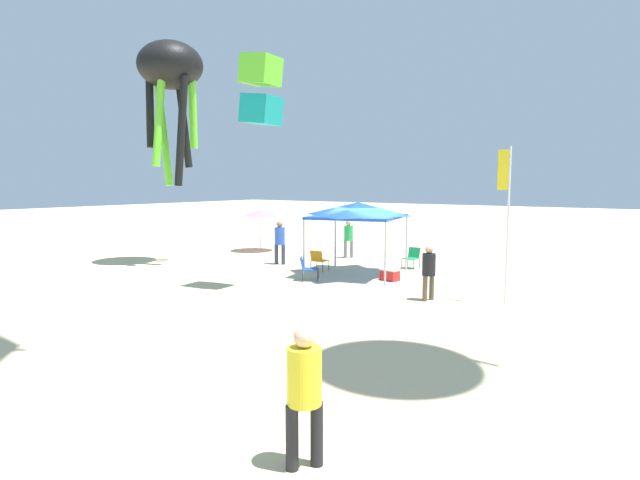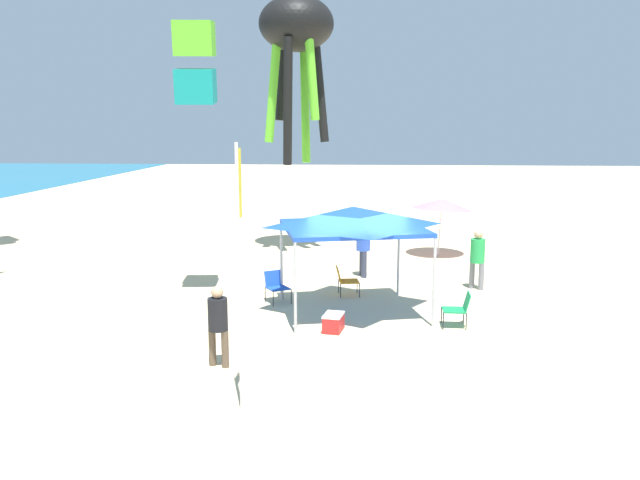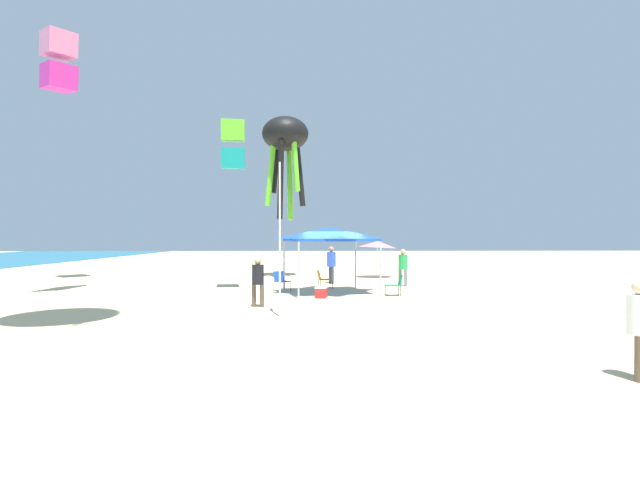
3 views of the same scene
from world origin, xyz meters
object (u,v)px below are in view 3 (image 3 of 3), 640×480
(cooler_box, at_px, (321,292))
(kite_box_pink, at_px, (59,61))
(folding_chair_near_cooler, at_px, (396,283))
(kite_octopus_black, at_px, (285,139))
(person_watching_sky, at_px, (640,321))
(kite_box_lime, at_px, (233,144))
(person_by_tent, at_px, (331,262))
(banner_flag, at_px, (280,224))
(beach_umbrella, at_px, (378,244))
(folding_chair_facing_ocean, at_px, (323,278))
(folding_chair_left_of_tent, at_px, (281,280))
(person_far_stroller, at_px, (258,278))
(person_kite_handler, at_px, (403,264))
(canopy_tent, at_px, (330,234))

(cooler_box, relative_size, kite_box_pink, 0.23)
(folding_chair_near_cooler, bearing_deg, kite_octopus_black, -149.71)
(folding_chair_near_cooler, height_order, person_watching_sky, person_watching_sky)
(folding_chair_near_cooler, distance_m, kite_box_lime, 8.98)
(kite_octopus_black, bearing_deg, person_by_tent, 168.75)
(banner_flag, distance_m, person_watching_sky, 8.83)
(cooler_box, distance_m, person_watching_sky, 11.51)
(cooler_box, bearing_deg, banner_flag, 162.81)
(banner_flag, bearing_deg, cooler_box, -17.19)
(beach_umbrella, xyz_separation_m, folding_chair_facing_ocean, (-5.76, 3.29, -1.40))
(folding_chair_left_of_tent, relative_size, kite_octopus_black, 0.14)
(folding_chair_left_of_tent, bearing_deg, banner_flag, -119.18)
(beach_umbrella, xyz_separation_m, kite_octopus_black, (0.19, 5.19, 5.91))
(cooler_box, height_order, kite_box_lime, kite_box_lime)
(kite_box_pink, bearing_deg, kite_box_lime, -72.45)
(person_far_stroller, bearing_deg, folding_chair_facing_ocean, -94.14)
(person_by_tent, relative_size, kite_octopus_black, 0.31)
(beach_umbrella, height_order, banner_flag, banner_flag)
(folding_chair_left_of_tent, relative_size, person_far_stroller, 0.51)
(person_far_stroller, relative_size, person_kite_handler, 0.94)
(person_kite_handler, distance_m, kite_box_lime, 9.33)
(folding_chair_near_cooler, bearing_deg, kite_box_pink, -110.10)
(folding_chair_facing_ocean, distance_m, banner_flag, 7.85)
(cooler_box, height_order, person_watching_sky, person_watching_sky)
(banner_flag, height_order, kite_octopus_black, kite_octopus_black)
(person_kite_handler, xyz_separation_m, person_by_tent, (1.35, 3.25, 0.06))
(cooler_box, relative_size, kite_box_lime, 0.32)
(folding_chair_near_cooler, xyz_separation_m, banner_flag, (-4.76, 4.22, 2.15))
(kite_octopus_black, bearing_deg, folding_chair_left_of_tent, 136.22)
(folding_chair_near_cooler, xyz_separation_m, kite_box_lime, (2.09, 6.59, 5.74))
(person_far_stroller, relative_size, person_watching_sky, 1.02)
(kite_box_pink, bearing_deg, canopy_tent, -69.52)
(folding_chair_near_cooler, bearing_deg, folding_chair_facing_ocean, -132.05)
(beach_umbrella, distance_m, folding_chair_near_cooler, 8.53)
(canopy_tent, height_order, person_kite_handler, canopy_tent)
(beach_umbrella, height_order, person_watching_sky, beach_umbrella)
(folding_chair_near_cooler, relative_size, kite_box_pink, 0.27)
(kite_box_pink, bearing_deg, folding_chair_left_of_tent, -69.47)
(folding_chair_near_cooler, xyz_separation_m, person_far_stroller, (-2.86, 5.04, 0.47))
(canopy_tent, xyz_separation_m, folding_chair_left_of_tent, (0.83, 2.03, -1.91))
(folding_chair_left_of_tent, bearing_deg, folding_chair_facing_ocean, -8.43)
(folding_chair_near_cooler, bearing_deg, canopy_tent, -110.42)
(folding_chair_facing_ocean, height_order, folding_chair_left_of_tent, same)
(canopy_tent, xyz_separation_m, beach_umbrella, (7.37, -3.06, -0.51))
(folding_chair_facing_ocean, xyz_separation_m, person_far_stroller, (-5.50, 2.30, 0.47))
(folding_chair_left_of_tent, bearing_deg, kite_box_pink, 126.21)
(beach_umbrella, bearing_deg, kite_box_pink, 96.44)
(person_watching_sky, bearing_deg, folding_chair_near_cooler, 43.40)
(folding_chair_facing_ocean, xyz_separation_m, folding_chair_left_of_tent, (-0.78, 1.80, 0.00))
(canopy_tent, distance_m, person_by_tent, 4.14)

